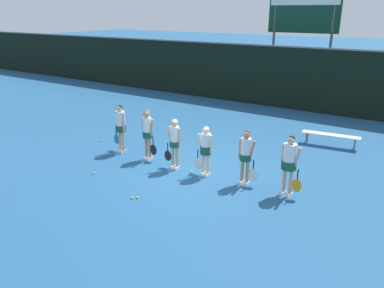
% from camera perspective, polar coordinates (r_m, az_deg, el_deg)
% --- Properties ---
extents(ground_plane, '(140.00, 140.00, 0.00)m').
position_cam_1_polar(ground_plane, '(12.14, -0.13, -4.17)').
color(ground_plane, '#235684').
extents(fence_windscreen, '(60.00, 0.08, 3.24)m').
position_cam_1_polar(fence_windscreen, '(20.17, 15.27, 9.64)').
color(fence_windscreen, black).
rests_on(fence_windscreen, ground_plane).
extents(scoreboard, '(3.85, 0.15, 5.53)m').
position_cam_1_polar(scoreboard, '(21.91, 16.53, 17.28)').
color(scoreboard, '#515156').
rests_on(scoreboard, ground_plane).
extents(bench_courtside, '(2.15, 0.61, 0.47)m').
position_cam_1_polar(bench_courtside, '(15.18, 20.40, 1.17)').
color(bench_courtside, silver).
rests_on(bench_courtside, ground_plane).
extents(player_0, '(0.65, 0.38, 1.76)m').
position_cam_1_polar(player_0, '(13.68, -10.85, 2.92)').
color(player_0, tan).
rests_on(player_0, ground_plane).
extents(player_1, '(0.62, 0.34, 1.76)m').
position_cam_1_polar(player_1, '(12.83, -6.80, 2.04)').
color(player_1, tan).
rests_on(player_1, ground_plane).
extents(player_2, '(0.62, 0.34, 1.68)m').
position_cam_1_polar(player_2, '(12.01, -2.69, 0.62)').
color(player_2, tan).
rests_on(player_2, ground_plane).
extents(player_3, '(0.64, 0.34, 1.60)m').
position_cam_1_polar(player_3, '(11.52, 2.07, -0.53)').
color(player_3, beige).
rests_on(player_3, ground_plane).
extents(player_4, '(0.65, 0.35, 1.68)m').
position_cam_1_polar(player_4, '(11.00, 8.21, -1.41)').
color(player_4, tan).
rests_on(player_4, ground_plane).
extents(player_5, '(0.67, 0.41, 1.76)m').
position_cam_1_polar(player_5, '(10.55, 14.63, -2.46)').
color(player_5, tan).
rests_on(player_5, ground_plane).
extents(tennis_ball_0, '(0.07, 0.07, 0.07)m').
position_cam_1_polar(tennis_ball_0, '(10.56, -8.31, -8.05)').
color(tennis_ball_0, '#CCE033').
rests_on(tennis_ball_0, ground_plane).
extents(tennis_ball_1, '(0.07, 0.07, 0.07)m').
position_cam_1_polar(tennis_ball_1, '(15.27, -13.68, 0.47)').
color(tennis_ball_1, '#CCE033').
rests_on(tennis_ball_1, ground_plane).
extents(tennis_ball_2, '(0.07, 0.07, 0.07)m').
position_cam_1_polar(tennis_ball_2, '(10.56, -9.10, -8.07)').
color(tennis_ball_2, '#CCE033').
rests_on(tennis_ball_2, ground_plane).
extents(tennis_ball_3, '(0.07, 0.07, 0.07)m').
position_cam_1_polar(tennis_ball_3, '(12.01, -0.09, -4.27)').
color(tennis_ball_3, '#CCE033').
rests_on(tennis_ball_3, ground_plane).
extents(tennis_ball_4, '(0.07, 0.07, 0.07)m').
position_cam_1_polar(tennis_ball_4, '(12.34, -14.77, -4.29)').
color(tennis_ball_4, '#CCE033').
rests_on(tennis_ball_4, ground_plane).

